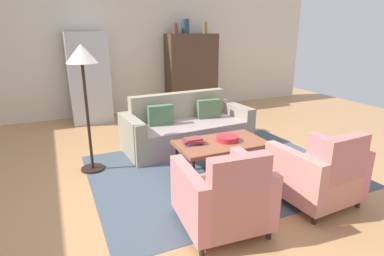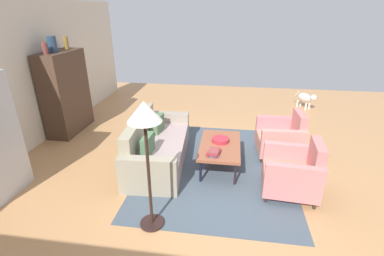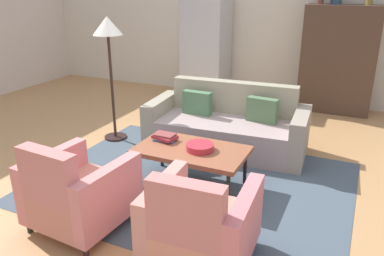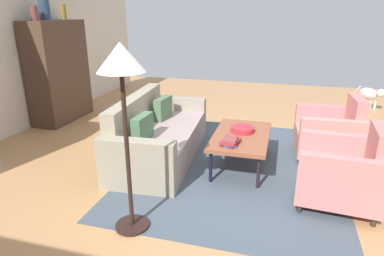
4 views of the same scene
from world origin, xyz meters
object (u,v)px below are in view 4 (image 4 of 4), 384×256
book_stack (230,141)px  cabinet (58,72)px  vase_round (44,10)px  coffee_table (241,137)px  couch (156,137)px  dog (370,94)px  armchair_left (345,174)px  fruit_bowl (242,129)px  vase_small (63,12)px  armchair_right (332,135)px  floor_lamp (122,77)px  vase_tall (34,13)px

book_stack → cabinet: (1.50, 3.42, 0.42)m
cabinet → vase_round: (-0.15, -0.00, 1.06)m
cabinet → coffee_table: bearing=-107.8°
couch → dog: size_ratio=3.65×
armchair_left → cabinet: (1.73, 4.67, 0.56)m
armchair_left → vase_round: vase_round is taller
cabinet → fruit_bowl: bearing=-106.3°
armchair_left → fruit_bowl: (0.71, 1.17, 0.14)m
couch → vase_small: 3.20m
vase_round → coffee_table: bearing=-105.6°
armchair_right → cabinet: 4.73m
floor_lamp → armchair_right: bearing=-41.8°
vase_small → dog: vase_small is taller
coffee_table → armchair_right: bearing=-62.6°
vase_small → couch: bearing=-122.7°
couch → book_stack: (-0.37, -1.10, 0.20)m
armchair_right → cabinet: size_ratio=0.49×
armchair_left → armchair_right: size_ratio=1.00×
armchair_left → vase_small: 5.35m
armchair_left → armchair_right: (1.21, -0.00, 0.00)m
coffee_table → book_stack: 0.39m
couch → cabinet: bearing=-120.0°
cabinet → armchair_left: bearing=-110.4°
armchair_left → fruit_bowl: size_ratio=2.91×
couch → book_stack: size_ratio=7.33×
floor_lamp → armchair_left: bearing=-63.3°
floor_lamp → cabinet: bearing=44.7°
coffee_table → fruit_bowl: bearing=-0.0°
coffee_table → floor_lamp: size_ratio=0.70×
vase_tall → floor_lamp: size_ratio=0.13×
couch → cabinet: (1.13, 2.32, 0.61)m
armchair_right → vase_tall: 4.93m
fruit_bowl → vase_tall: size_ratio=1.33×
couch → coffee_table: bearing=86.4°
armchair_right → dog: (2.85, -1.05, -0.03)m
armchair_right → vase_round: bearing=82.0°
couch → fruit_bowl: size_ratio=7.13×
armchair_left → armchair_right: bearing=4.1°
vase_tall → vase_round: vase_round is taller
armchair_left → vase_small: bearing=70.1°
cabinet → dog: (2.32, -5.72, -0.59)m
armchair_left → fruit_bowl: 1.37m
fruit_bowl → book_stack: bearing=170.0°
book_stack → cabinet: bearing=66.3°
couch → vase_tall: (0.73, 2.31, 1.63)m
coffee_table → vase_tall: 3.88m
fruit_bowl → vase_tall: bearing=79.8°
vase_small → floor_lamp: bearing=-138.8°
armchair_right → dog: size_ratio=1.49×
coffee_table → vase_small: bearing=67.1°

